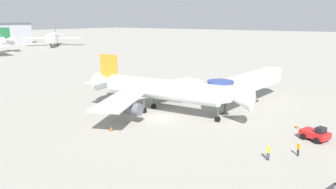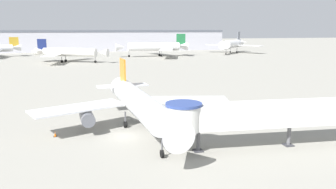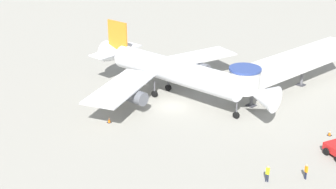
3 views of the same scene
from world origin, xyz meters
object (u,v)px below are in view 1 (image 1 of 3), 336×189
jet_bridge (245,84)px  traffic_cone_apron_front (297,125)px  traffic_cone_port_wing (111,128)px  pushback_tug_red (315,134)px  background_jet_gray_tail (53,37)px  main_airplane (158,90)px  ground_crew_wing_walker (268,151)px  ground_crew_marshaller (298,148)px

jet_bridge → traffic_cone_apron_front: bearing=-118.1°
jet_bridge → traffic_cone_port_wing: size_ratio=30.09×
jet_bridge → pushback_tug_red: 17.82m
jet_bridge → background_jet_gray_tail: bearing=70.2°
main_airplane → jet_bridge: bearing=-45.3°
traffic_cone_apron_front → background_jet_gray_tail: 166.92m
pushback_tug_red → ground_crew_wing_walker: (-9.50, 2.86, 0.21)m
traffic_cone_port_wing → ground_crew_wing_walker: ground_crew_wing_walker is taller
main_airplane → ground_crew_marshaller: (-5.05, -23.54, -2.87)m
ground_crew_marshaller → pushback_tug_red: bearing=112.1°
jet_bridge → traffic_cone_apron_front: (-6.86, -10.83, -3.71)m
main_airplane → ground_crew_marshaller: main_airplane is taller
traffic_cone_port_wing → background_jet_gray_tail: size_ratio=0.03×
main_airplane → traffic_cone_apron_front: 21.73m
pushback_tug_red → traffic_cone_port_wing: bearing=137.1°
main_airplane → ground_crew_marshaller: size_ratio=17.24×
traffic_cone_port_wing → ground_crew_wing_walker: bearing=-82.3°
ground_crew_marshaller → background_jet_gray_tail: 173.73m
main_airplane → ground_crew_wing_walker: size_ratio=15.91×
jet_bridge → traffic_cone_apron_front: size_ratio=31.84×
pushback_tug_red → traffic_cone_apron_front: bearing=60.6°
background_jet_gray_tail → ground_crew_wing_walker: bearing=-77.1°
ground_crew_wing_walker → background_jet_gray_tail: (82.69, 151.98, 4.23)m
traffic_cone_port_wing → traffic_cone_apron_front: (16.02, -20.67, -0.02)m
jet_bridge → ground_crew_marshaller: size_ratio=14.23×
background_jet_gray_tail → ground_crew_marshaller: bearing=-75.8°
traffic_cone_port_wing → background_jet_gray_tail: 156.54m
pushback_tug_red → background_jet_gray_tail: size_ratio=0.13×
main_airplane → ground_crew_wing_walker: (-8.13, -21.16, -2.79)m
traffic_cone_port_wing → traffic_cone_apron_front: size_ratio=1.06×
main_airplane → traffic_cone_port_wing: size_ratio=36.44×
traffic_cone_port_wing → background_jet_gray_tail: bearing=56.9°
jet_bridge → traffic_cone_port_wing: bearing=161.0°
ground_crew_marshaller → background_jet_gray_tail: size_ratio=0.06×
ground_crew_wing_walker → background_jet_gray_tail: size_ratio=0.06×
ground_crew_marshaller → main_airplane: bearing=-165.7°
pushback_tug_red → traffic_cone_apron_front: (3.68, 3.17, -0.47)m
traffic_cone_port_wing → ground_crew_marshaller: size_ratio=0.47×
traffic_cone_apron_front → ground_crew_marshaller: 10.46m
jet_bridge → ground_crew_marshaller: jet_bridge is taller
ground_crew_wing_walker → background_jet_gray_tail: 173.07m
ground_crew_marshaller → background_jet_gray_tail: (79.61, 154.36, 4.31)m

